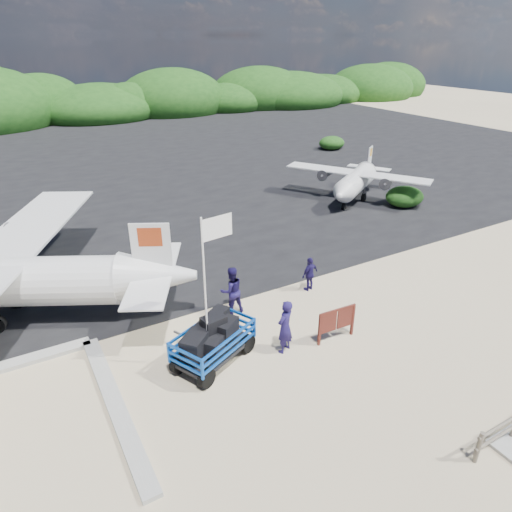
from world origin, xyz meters
The scene contains 10 objects.
ground centered at (0.00, 0.00, 0.00)m, with size 160.00×160.00×0.00m, color beige.
asphalt_apron centered at (0.00, 30.00, 0.00)m, with size 90.00×50.00×0.04m, color #B2B2B2, non-canonical shape.
vegetation_band centered at (0.00, 55.00, 0.00)m, with size 124.00×8.00×4.40m, color #B2B2B2, non-canonical shape.
baggage_cart centered at (-1.09, 1.93, 0.00)m, with size 2.99×1.71×1.50m, color blue, non-canonical shape.
flagpole centered at (-1.34, 1.80, 0.00)m, with size 1.05×0.44×5.24m, color white, non-canonical shape.
signboard centered at (3.18, 0.88, 0.00)m, with size 1.60×0.15×1.32m, color maroon, non-canonical shape.
crew_a centered at (1.26, 1.26, 0.99)m, with size 0.72×0.47×1.97m, color #1D154F.
crew_b centered at (0.80, 4.35, 0.97)m, with size 0.94×0.73×1.94m, color #1D154F.
crew_c centered at (4.46, 4.26, 0.76)m, with size 0.89×0.37×1.52m, color #1D154F.
aircraft_large centered at (13.17, 18.16, 0.00)m, with size 16.38×16.38×4.91m, color #B2B2B2, non-canonical shape.
Camera 1 is at (-5.93, -9.34, 9.83)m, focal length 32.00 mm.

